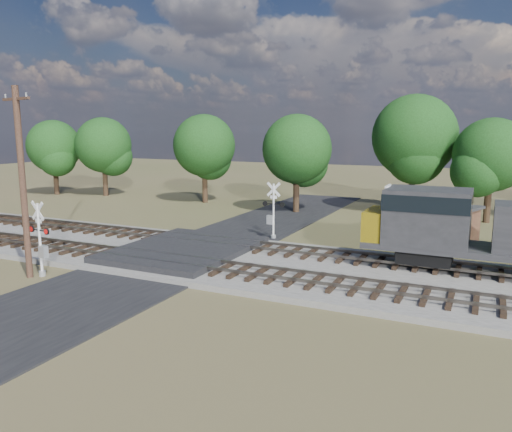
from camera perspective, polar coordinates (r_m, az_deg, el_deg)
The scene contains 11 objects.
ground at distance 29.67m, azimuth -8.72°, elevation -4.81°, with size 160.00×160.00×0.00m, color #4C512B.
ballast_bed at distance 26.07m, azimuth 10.63°, elevation -6.60°, with size 140.00×10.00×0.30m, color gray.
road at distance 29.66m, azimuth -8.72°, elevation -4.74°, with size 7.00×60.00×0.08m, color black.
crossing_panel at distance 30.00m, azimuth -8.20°, elevation -4.02°, with size 7.00×9.00×0.62m, color #262628.
track_near at distance 26.32m, azimuth -5.50°, elevation -5.72°, with size 140.00×2.60×0.33m.
track_far at distance 30.58m, azimuth -0.71°, elevation -3.46°, with size 140.00×2.60×0.33m.
crossing_signal_near at distance 27.69m, azimuth -23.34°, elevation -3.12°, with size 1.57×0.37×3.91m.
crossing_signal_far at distance 34.12m, azimuth 1.88°, elevation 0.05°, with size 1.59×0.35×3.95m.
utility_pole at distance 27.29m, azimuth -25.15°, elevation 3.89°, with size 2.31×0.59×9.55m.
equipment_shed at distance 34.54m, azimuth 20.51°, elevation -1.01°, with size 4.92×4.92×2.60m.
treeline at distance 44.57m, azimuth 18.83°, elevation 7.73°, with size 77.06×10.90×10.72m.
Camera 1 is at (16.14, -23.75, 7.48)m, focal length 35.00 mm.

